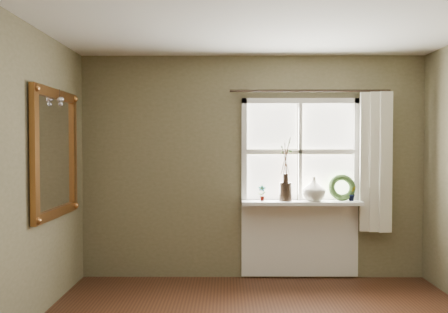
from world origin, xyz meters
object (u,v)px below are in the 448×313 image
Objects in this scene: dark_jug at (286,192)px; wreath at (342,190)px; gilt_mirror at (56,153)px; cream_vase at (314,189)px.

dark_jug is 0.69× the size of wreath.
gilt_mirror reaches higher than wreath.
gilt_mirror is at bearing -164.03° from cream_vase.
dark_jug is 2.50m from gilt_mirror.
dark_jug is 0.17× the size of gilt_mirror.
wreath is 3.12m from gilt_mirror.
cream_vase is 0.33m from wreath.
gilt_mirror is at bearing -160.34° from wreath.
cream_vase reaches higher than dark_jug.
dark_jug is 0.65m from wreath.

